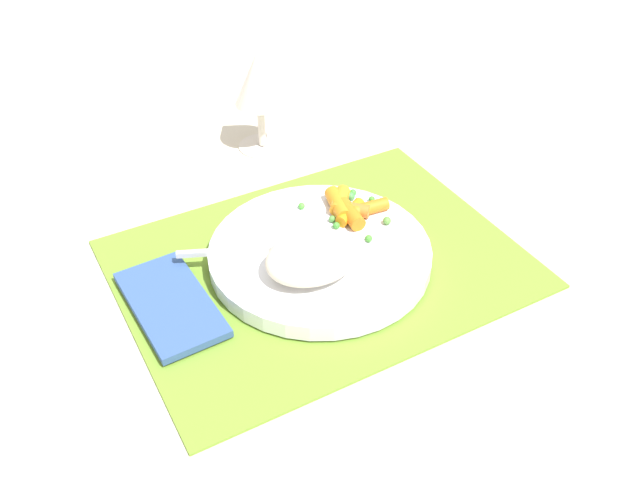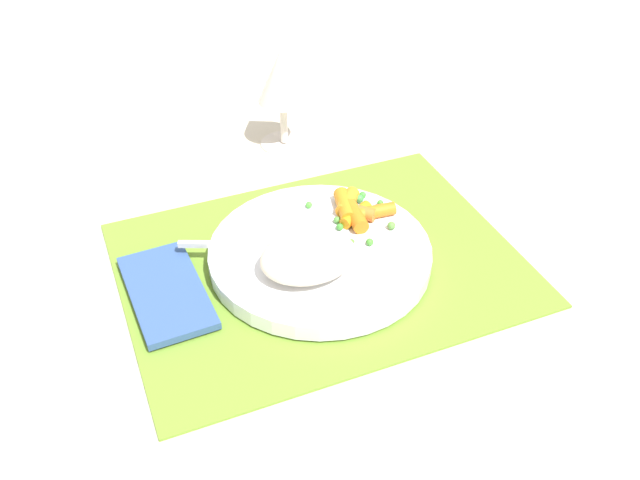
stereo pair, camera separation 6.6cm
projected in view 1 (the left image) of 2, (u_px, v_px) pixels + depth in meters
ground_plane at (320, 265)px, 0.74m from camera, size 2.40×2.40×0.00m
placemat at (320, 263)px, 0.74m from camera, size 0.41×0.31×0.01m
plate at (320, 254)px, 0.73m from camera, size 0.24×0.24×0.02m
rice_mound at (313, 257)px, 0.69m from camera, size 0.10×0.08×0.04m
carrot_portion at (349, 208)px, 0.77m from camera, size 0.07×0.07×0.02m
pea_scatter at (353, 215)px, 0.76m from camera, size 0.08×0.09×0.01m
fork at (291, 247)px, 0.72m from camera, size 0.18×0.09×0.01m
wine_glass at (259, 82)px, 0.88m from camera, size 0.06×0.06×0.14m
napkin at (171, 304)px, 0.68m from camera, size 0.08×0.14×0.01m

